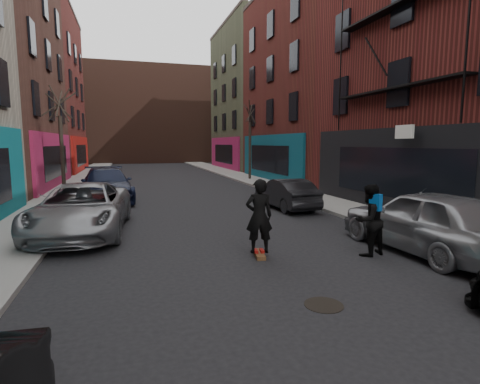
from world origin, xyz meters
TOP-DOWN VIEW (x-y plane):
  - ground at (0.00, 0.00)m, footprint 160.00×160.00m
  - sidewalk_left at (-6.25, 30.00)m, footprint 2.50×84.00m
  - sidewalk_right at (6.25, 30.00)m, footprint 2.50×84.00m
  - buildings_right at (13.50, 16.00)m, footprint 12.00×56.00m
  - building_far at (0.00, 56.00)m, footprint 40.00×10.00m
  - tree_left_far at (-6.20, 18.00)m, footprint 2.00×2.00m
  - tree_right_far at (6.20, 24.00)m, footprint 2.00×2.00m
  - parked_left_far at (-4.34, 8.99)m, footprint 3.09×5.95m
  - parked_left_end at (-3.95, 15.90)m, footprint 2.87×5.91m
  - parked_right_far at (4.60, 4.14)m, footprint 2.28×5.14m
  - parked_right_end at (3.78, 11.45)m, footprint 1.60×4.10m
  - skateboard at (0.27, 5.09)m, footprint 0.34×0.82m
  - skateboarder at (0.27, 5.09)m, footprint 0.75×0.55m
  - pedestrian at (3.00, 4.37)m, footprint 1.05×0.91m
  - manhole at (0.40, 1.98)m, footprint 0.85×0.85m

SIDE VIEW (x-z plane):
  - ground at x=0.00m, z-range 0.00..0.00m
  - manhole at x=0.40m, z-range 0.00..0.01m
  - skateboard at x=0.27m, z-range 0.00..0.10m
  - sidewalk_left at x=-6.25m, z-range 0.00..0.13m
  - sidewalk_right at x=6.25m, z-range 0.00..0.13m
  - parked_right_end at x=3.78m, z-range 0.00..1.33m
  - parked_left_far at x=-4.34m, z-range 0.00..1.60m
  - parked_left_end at x=-3.95m, z-range 0.00..1.66m
  - parked_right_far at x=4.60m, z-range 0.00..1.72m
  - pedestrian at x=3.00m, z-range 0.01..1.85m
  - skateboarder at x=0.27m, z-range 0.10..2.00m
  - tree_left_far at x=-6.20m, z-range 0.13..6.63m
  - tree_right_far at x=6.20m, z-range 0.13..6.93m
  - building_far at x=0.00m, z-range 0.00..14.00m
  - buildings_right at x=13.50m, z-range 0.00..16.00m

